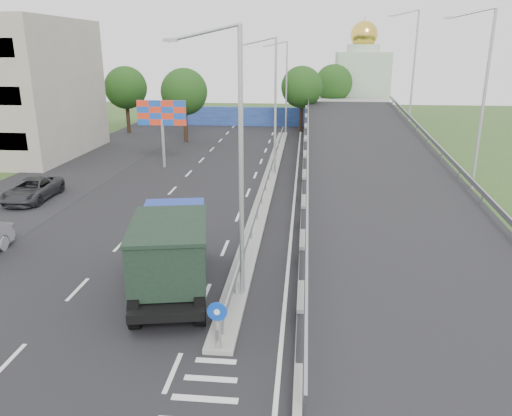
# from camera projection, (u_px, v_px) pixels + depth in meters

# --- Properties ---
(ground) EXTENTS (160.00, 160.00, 0.00)m
(ground) POSITION_uv_depth(u_px,v_px,m) (205.00, 398.00, 14.11)
(ground) COLOR #2D4C1E
(ground) RESTS_ON ground
(road_surface) EXTENTS (26.00, 90.00, 0.04)m
(road_surface) POSITION_uv_depth(u_px,v_px,m) (220.00, 196.00, 33.35)
(road_surface) COLOR black
(road_surface) RESTS_ON ground
(parking_strip) EXTENTS (8.00, 90.00, 0.05)m
(parking_strip) POSITION_uv_depth(u_px,v_px,m) (35.00, 191.00, 34.58)
(parking_strip) COLOR black
(parking_strip) RESTS_ON ground
(median) EXTENTS (1.00, 44.00, 0.20)m
(median) POSITION_uv_depth(u_px,v_px,m) (269.00, 181.00, 36.83)
(median) COLOR gray
(median) RESTS_ON ground
(overpass_ramp) EXTENTS (10.00, 50.00, 3.50)m
(overpass_ramp) POSITION_uv_depth(u_px,v_px,m) (374.00, 161.00, 35.61)
(overpass_ramp) COLOR gray
(overpass_ramp) RESTS_ON ground
(median_guardrail) EXTENTS (0.09, 44.00, 0.71)m
(median_guardrail) POSITION_uv_depth(u_px,v_px,m) (269.00, 173.00, 36.63)
(median_guardrail) COLOR gray
(median_guardrail) RESTS_ON median
(sign_bollard) EXTENTS (0.64, 0.23, 1.67)m
(sign_bollard) POSITION_uv_depth(u_px,v_px,m) (218.00, 325.00, 15.85)
(sign_bollard) COLOR black
(sign_bollard) RESTS_ON median
(lamp_post_near) EXTENTS (2.74, 0.18, 10.08)m
(lamp_post_near) POSITION_uv_depth(u_px,v_px,m) (236.00, 154.00, 18.02)
(lamp_post_near) COLOR #B2B5B7
(lamp_post_near) RESTS_ON median
(lamp_post_mid) EXTENTS (2.74, 0.18, 10.08)m
(lamp_post_mid) POSITION_uv_depth(u_px,v_px,m) (273.00, 100.00, 36.97)
(lamp_post_mid) COLOR #B2B5B7
(lamp_post_mid) RESTS_ON median
(lamp_post_far) EXTENTS (2.74, 0.18, 10.08)m
(lamp_post_far) POSITION_uv_depth(u_px,v_px,m) (285.00, 83.00, 55.93)
(lamp_post_far) COLOR #B2B5B7
(lamp_post_far) RESTS_ON median
(blue_wall) EXTENTS (30.00, 0.50, 2.40)m
(blue_wall) POSITION_uv_depth(u_px,v_px,m) (254.00, 117.00, 63.41)
(blue_wall) COLOR navy
(blue_wall) RESTS_ON ground
(church) EXTENTS (7.00, 7.00, 13.80)m
(church) POSITION_uv_depth(u_px,v_px,m) (361.00, 80.00, 68.42)
(church) COLOR #B2CCAD
(church) RESTS_ON ground
(billboard) EXTENTS (4.00, 0.24, 5.50)m
(billboard) POSITION_uv_depth(u_px,v_px,m) (162.00, 117.00, 40.22)
(billboard) COLOR #B2B5B7
(billboard) RESTS_ON ground
(tree_left_mid) EXTENTS (4.80, 4.80, 7.60)m
(tree_left_mid) POSITION_uv_depth(u_px,v_px,m) (184.00, 92.00, 51.39)
(tree_left_mid) COLOR black
(tree_left_mid) RESTS_ON ground
(tree_median_far) EXTENTS (4.80, 4.80, 7.60)m
(tree_median_far) POSITION_uv_depth(u_px,v_px,m) (302.00, 87.00, 57.84)
(tree_median_far) COLOR black
(tree_median_far) RESTS_ON ground
(tree_left_far) EXTENTS (4.80, 4.80, 7.60)m
(tree_left_far) POSITION_uv_depth(u_px,v_px,m) (126.00, 88.00, 56.88)
(tree_left_far) COLOR black
(tree_left_far) RESTS_ON ground
(tree_ramp_far) EXTENTS (4.80, 4.80, 7.60)m
(tree_ramp_far) POSITION_uv_depth(u_px,v_px,m) (334.00, 83.00, 64.10)
(tree_ramp_far) COLOR black
(tree_ramp_far) RESTS_ON ground
(dump_truck) EXTENTS (3.95, 7.61, 3.19)m
(dump_truck) POSITION_uv_depth(u_px,v_px,m) (172.00, 249.00, 19.94)
(dump_truck) COLOR black
(dump_truck) RESTS_ON ground
(parked_car_c) EXTENTS (2.52, 5.17, 1.41)m
(parked_car_c) POSITION_uv_depth(u_px,v_px,m) (32.00, 190.00, 32.33)
(parked_car_c) COLOR #2C2D30
(parked_car_c) RESTS_ON ground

